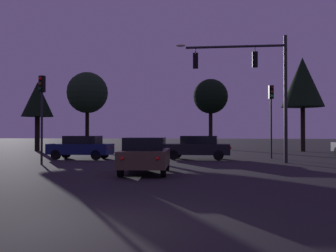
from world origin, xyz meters
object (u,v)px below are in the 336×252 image
at_px(traffic_light_corner_right, 271,107).
at_px(car_nearside_lane, 145,155).
at_px(car_crossing_right, 81,147).
at_px(tree_center_horizon, 87,93).
at_px(tree_right_cluster, 211,97).
at_px(car_crossing_left, 198,147).
at_px(traffic_signal_mast_arm, 254,76).
at_px(tree_behind_sign, 303,83).
at_px(tree_left_far, 37,100).
at_px(traffic_light_corner_left, 42,102).

distance_m(traffic_light_corner_right, car_nearside_lane, 12.81).
height_order(car_crossing_right, tree_center_horizon, tree_center_horizon).
bearing_deg(tree_center_horizon, car_nearside_lane, -66.39).
bearing_deg(tree_right_cluster, car_crossing_left, -92.55).
xyz_separation_m(traffic_signal_mast_arm, tree_center_horizon, (-15.20, 16.27, 0.84)).
distance_m(tree_behind_sign, tree_left_far, 24.84).
xyz_separation_m(car_crossing_left, tree_behind_sign, (9.21, 11.71, 5.54)).
xyz_separation_m(traffic_light_corner_left, traffic_light_corner_right, (13.13, 6.53, 0.06)).
distance_m(car_crossing_left, tree_behind_sign, 15.90).
bearing_deg(traffic_signal_mast_arm, tree_center_horizon, 133.04).
bearing_deg(traffic_light_corner_left, car_crossing_left, 31.20).
height_order(car_nearside_lane, tree_left_far, tree_left_far).
bearing_deg(tree_left_far, traffic_light_corner_left, -64.38).
relative_size(traffic_light_corner_right, tree_behind_sign, 0.57).
bearing_deg(traffic_light_corner_right, tree_behind_sign, 66.93).
distance_m(traffic_signal_mast_arm, traffic_light_corner_right, 4.55).
relative_size(car_crossing_right, tree_behind_sign, 0.49).
bearing_deg(traffic_signal_mast_arm, tree_left_far, 146.19).
xyz_separation_m(car_crossing_left, tree_center_horizon, (-11.85, 13.82, 5.04)).
distance_m(traffic_light_corner_left, tree_left_far, 16.91).
bearing_deg(car_crossing_left, traffic_light_corner_left, -148.80).
height_order(tree_left_far, tree_center_horizon, tree_center_horizon).
bearing_deg(tree_behind_sign, car_nearside_lane, -118.10).
bearing_deg(tree_right_cluster, traffic_light_corner_left, -111.75).
distance_m(traffic_light_corner_right, tree_right_cluster, 16.79).
bearing_deg(traffic_light_corner_left, car_nearside_lane, -32.23).
bearing_deg(traffic_light_corner_right, tree_left_far, 157.02).
relative_size(traffic_light_corner_left, car_crossing_left, 1.09).
bearing_deg(tree_left_far, car_crossing_right, -53.44).
relative_size(traffic_signal_mast_arm, car_crossing_left, 1.65).
distance_m(traffic_signal_mast_arm, tree_behind_sign, 15.39).
bearing_deg(tree_left_far, car_nearside_lane, -54.56).
xyz_separation_m(traffic_signal_mast_arm, car_crossing_left, (-3.35, 2.46, -4.20)).
distance_m(traffic_light_corner_right, tree_behind_sign, 11.43).
bearing_deg(car_nearside_lane, tree_behind_sign, 61.90).
xyz_separation_m(traffic_light_corner_left, tree_left_far, (-7.28, 15.19, 1.44)).
bearing_deg(car_nearside_lane, car_crossing_left, 78.36).
bearing_deg(traffic_signal_mast_arm, car_crossing_left, 143.77).
distance_m(traffic_signal_mast_arm, car_crossing_left, 5.91).
bearing_deg(tree_behind_sign, traffic_light_corner_left, -136.27).
relative_size(car_crossing_left, car_crossing_right, 1.05).
relative_size(traffic_light_corner_right, car_crossing_left, 1.11).
relative_size(traffic_signal_mast_arm, tree_right_cluster, 0.96).
xyz_separation_m(traffic_light_corner_left, tree_center_horizon, (-3.60, 18.82, 2.44)).
bearing_deg(traffic_light_corner_right, car_nearside_lane, -122.54).
distance_m(traffic_light_corner_left, car_nearside_lane, 7.99).
height_order(car_nearside_lane, car_crossing_left, same).
xyz_separation_m(traffic_light_corner_left, tree_right_cluster, (9.04, 22.66, 2.27)).
relative_size(traffic_signal_mast_arm, car_crossing_right, 1.73).
distance_m(car_crossing_right, tree_right_cluster, 20.64).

